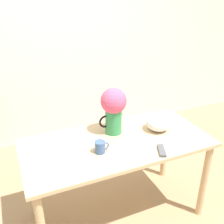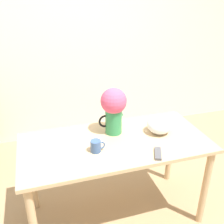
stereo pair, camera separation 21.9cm
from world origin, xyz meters
The scene contains 6 objects.
wall_back centered at (0.00, 1.88, 1.30)m, with size 8.00×0.05×2.60m.
table centered at (0.00, 0.22, 0.69)m, with size 1.54×0.74×0.80m.
flower_vase centered at (0.03, 0.37, 1.04)m, with size 0.24×0.22×0.41m.
coffee_mug centered at (-0.18, 0.13, 0.85)m, with size 0.12×0.08×0.10m.
white_bowl centered at (0.41, 0.25, 0.87)m, with size 0.21×0.21×0.14m.
remote_control centered at (0.25, -0.05, 0.81)m, with size 0.11×0.16×0.02m.
Camera 1 is at (-0.77, -1.45, 1.94)m, focal length 42.00 mm.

